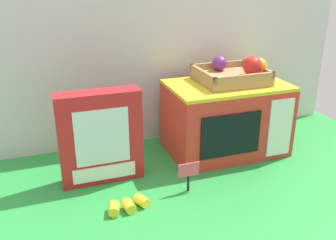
{
  "coord_description": "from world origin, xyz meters",
  "views": [
    {
      "loc": [
        -0.43,
        -1.16,
        0.66
      ],
      "look_at": [
        -0.03,
        -0.0,
        0.17
      ],
      "focal_mm": 40.4,
      "sensor_mm": 36.0,
      "label": 1
    }
  ],
  "objects_px": {
    "food_groups_crate": "(235,74)",
    "loose_toy_banana": "(128,205)",
    "toy_microwave": "(226,118)",
    "price_sign": "(189,173)",
    "cookie_set_box": "(100,137)"
  },
  "relations": [
    {
      "from": "food_groups_crate",
      "to": "loose_toy_banana",
      "type": "bearing_deg",
      "value": -150.29
    },
    {
      "from": "toy_microwave",
      "to": "food_groups_crate",
      "type": "relative_size",
      "value": 1.75
    },
    {
      "from": "toy_microwave",
      "to": "price_sign",
      "type": "xyz_separation_m",
      "value": [
        -0.24,
        -0.23,
        -0.07
      ]
    },
    {
      "from": "price_sign",
      "to": "cookie_set_box",
      "type": "bearing_deg",
      "value": 145.78
    },
    {
      "from": "price_sign",
      "to": "loose_toy_banana",
      "type": "height_order",
      "value": "price_sign"
    },
    {
      "from": "cookie_set_box",
      "to": "loose_toy_banana",
      "type": "height_order",
      "value": "cookie_set_box"
    },
    {
      "from": "cookie_set_box",
      "to": "loose_toy_banana",
      "type": "bearing_deg",
      "value": -79.54
    },
    {
      "from": "food_groups_crate",
      "to": "cookie_set_box",
      "type": "xyz_separation_m",
      "value": [
        -0.52,
        -0.08,
        -0.15
      ]
    },
    {
      "from": "cookie_set_box",
      "to": "price_sign",
      "type": "xyz_separation_m",
      "value": [
        0.24,
        -0.16,
        -0.09
      ]
    },
    {
      "from": "toy_microwave",
      "to": "loose_toy_banana",
      "type": "relative_size",
      "value": 3.3
    },
    {
      "from": "loose_toy_banana",
      "to": "food_groups_crate",
      "type": "bearing_deg",
      "value": 29.71
    },
    {
      "from": "cookie_set_box",
      "to": "food_groups_crate",
      "type": "bearing_deg",
      "value": 8.32
    },
    {
      "from": "cookie_set_box",
      "to": "toy_microwave",
      "type": "bearing_deg",
      "value": 7.45
    },
    {
      "from": "toy_microwave",
      "to": "cookie_set_box",
      "type": "bearing_deg",
      "value": -172.55
    },
    {
      "from": "loose_toy_banana",
      "to": "toy_microwave",
      "type": "bearing_deg",
      "value": 30.43
    }
  ]
}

